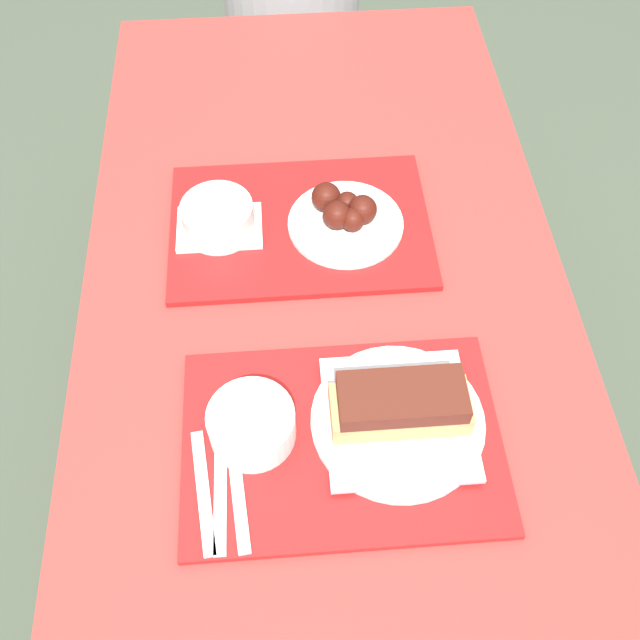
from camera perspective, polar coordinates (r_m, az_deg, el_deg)
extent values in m
plane|color=#424C3D|center=(1.73, 0.59, -15.10)|extent=(12.00, 12.00, 0.00)
cube|color=maroon|center=(1.08, 0.91, -2.23)|extent=(0.77, 1.71, 0.04)
cylinder|color=maroon|center=(1.88, -11.37, 11.11)|extent=(0.07, 0.07, 0.69)
cylinder|color=maroon|center=(1.90, 8.73, 12.21)|extent=(0.07, 0.07, 0.69)
cube|color=maroon|center=(2.06, -1.86, 18.71)|extent=(0.73, 0.28, 0.04)
cylinder|color=maroon|center=(2.20, -9.88, 13.69)|extent=(0.06, 0.06, 0.39)
cylinder|color=maroon|center=(2.22, 6.43, 14.58)|extent=(0.06, 0.06, 0.39)
cube|color=red|center=(0.98, 1.81, -9.62)|extent=(0.43, 0.30, 0.01)
cube|color=red|center=(1.20, -1.61, 7.55)|extent=(0.43, 0.30, 0.01)
cylinder|color=white|center=(0.96, -5.48, -8.33)|extent=(0.12, 0.12, 0.05)
cylinder|color=beige|center=(0.94, -5.58, -7.75)|extent=(0.10, 0.10, 0.01)
cylinder|color=white|center=(0.99, 6.22, -8.00)|extent=(0.24, 0.24, 0.01)
cube|color=silver|center=(0.98, 6.27, -7.78)|extent=(0.20, 0.20, 0.01)
cube|color=tan|center=(0.96, 6.39, -7.13)|extent=(0.18, 0.07, 0.04)
cube|color=#4C1E14|center=(0.93, 6.59, -6.15)|extent=(0.17, 0.08, 0.03)
cube|color=white|center=(0.95, -7.97, -13.33)|extent=(0.02, 0.17, 0.00)
cube|color=white|center=(0.95, -6.61, -13.28)|extent=(0.03, 0.17, 0.00)
cube|color=white|center=(0.95, -9.32, -13.38)|extent=(0.04, 0.17, 0.00)
cube|color=teal|center=(1.00, 1.14, -5.96)|extent=(0.04, 0.03, 0.01)
cylinder|color=white|center=(1.18, -8.16, 8.10)|extent=(0.12, 0.12, 0.05)
cylinder|color=beige|center=(1.16, -8.29, 8.82)|extent=(0.10, 0.10, 0.01)
cylinder|color=white|center=(1.19, 2.06, 7.71)|extent=(0.19, 0.19, 0.01)
sphere|color=#42140C|center=(1.17, 3.42, 8.81)|extent=(0.05, 0.05, 0.05)
sphere|color=#42140C|center=(1.19, 2.19, 9.33)|extent=(0.04, 0.04, 0.04)
sphere|color=#42140C|center=(1.19, 0.49, 9.83)|extent=(0.05, 0.05, 0.05)
sphere|color=#42140C|center=(1.16, 1.38, 8.41)|extent=(0.05, 0.05, 0.05)
sphere|color=#42140C|center=(1.16, 2.63, 8.02)|extent=(0.04, 0.04, 0.04)
cube|color=white|center=(1.19, -8.04, 7.34)|extent=(0.14, 0.10, 0.01)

